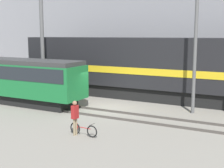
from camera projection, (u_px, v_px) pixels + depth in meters
name	position (u px, v px, depth m)	size (l,w,h in m)	color
ground_plane	(106.00, 108.00, 21.26)	(120.00, 120.00, 0.00)	gray
track_near	(94.00, 112.00, 19.90)	(60.00, 1.50, 0.14)	#47423D
track_far	(131.00, 96.00, 24.99)	(60.00, 1.51, 0.14)	#47423D
building_backdrop	(162.00, 35.00, 30.64)	(41.16, 6.00, 9.77)	gray
freight_locomotive	(146.00, 67.00, 24.07)	(20.63, 3.04, 5.33)	black
streetcar	(11.00, 78.00, 22.86)	(11.82, 2.54, 3.22)	black
bicycle	(83.00, 130.00, 15.45)	(1.63, 0.44, 0.66)	black
person	(75.00, 114.00, 15.40)	(0.24, 0.37, 1.75)	#8C7A5B
utility_pole_left	(42.00, 36.00, 24.65)	(0.30, 0.30, 9.68)	#595959
utility_pole_center	(196.00, 35.00, 19.14)	(0.21, 0.21, 9.83)	#595959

